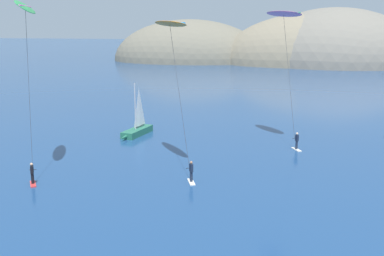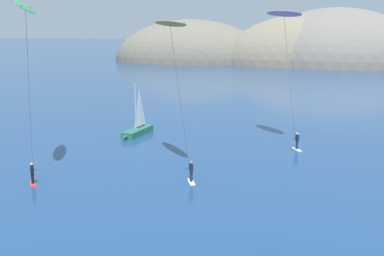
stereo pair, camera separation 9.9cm
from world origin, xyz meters
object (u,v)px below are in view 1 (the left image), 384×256
kitesurfer_green (26,19)px  kitesurfer_orange (171,35)px  kitesurfer_pink (284,23)px  sailboat_near (136,130)px

kitesurfer_green → kitesurfer_orange: bearing=18.3°
kitesurfer_orange → kitesurfer_green: 11.09m
kitesurfer_orange → kitesurfer_green: size_ratio=0.89×
kitesurfer_pink → kitesurfer_green: 23.69m
kitesurfer_pink → kitesurfer_orange: (-8.86, -10.23, -0.91)m
kitesurfer_pink → kitesurfer_orange: 13.57m
sailboat_near → kitesurfer_green: (-4.00, -14.40, 11.65)m
kitesurfer_pink → kitesurfer_orange: size_ratio=1.07×
kitesurfer_pink → kitesurfer_green: (-19.33, -13.69, 0.34)m
sailboat_near → kitesurfer_orange: size_ratio=0.49×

